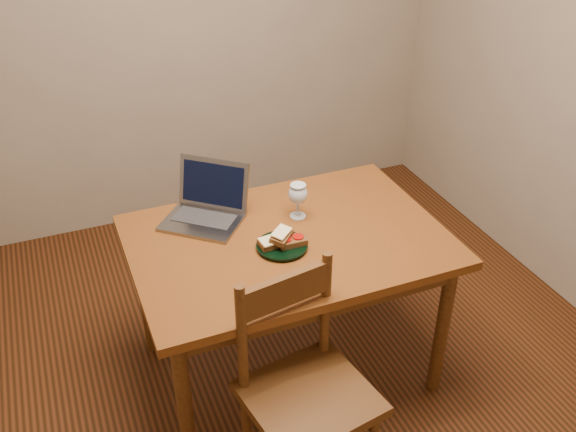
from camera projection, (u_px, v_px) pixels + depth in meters
name	position (u px, v px, depth m)	size (l,w,h in m)	color
floor	(286.00, 370.00, 3.06)	(3.20, 3.20, 0.02)	black
back_wall	(178.00, 9.00, 3.62)	(3.20, 0.02, 2.60)	gray
table	(288.00, 254.00, 2.72)	(1.30, 0.90, 0.74)	#4E2B0D
chair	(306.00, 382.00, 2.30)	(0.50, 0.48, 0.47)	#3A1E0C
plate	(282.00, 246.00, 2.60)	(0.21, 0.21, 0.02)	black
sandwich_cheese	(273.00, 242.00, 2.58)	(0.11, 0.07, 0.03)	#381E0C
sandwich_tomato	(292.00, 240.00, 2.59)	(0.11, 0.07, 0.04)	#381E0C
sandwich_top	(281.00, 235.00, 2.58)	(0.11, 0.06, 0.03)	#381E0C
milk_glass	(298.00, 201.00, 2.77)	(0.08, 0.08, 0.16)	white
laptop	(207.00, 204.00, 2.78)	(0.44, 0.43, 0.23)	slate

